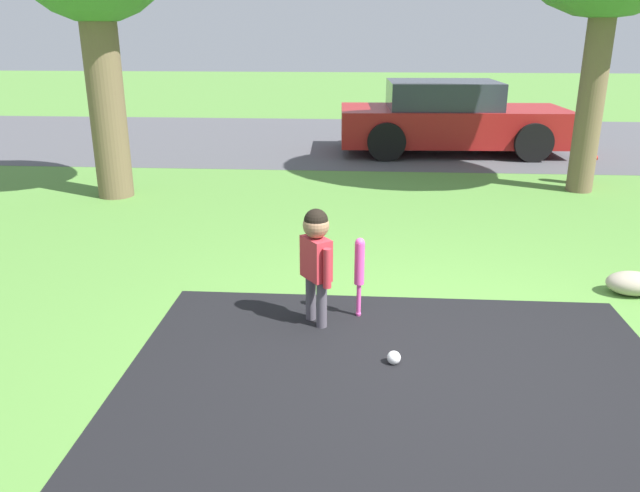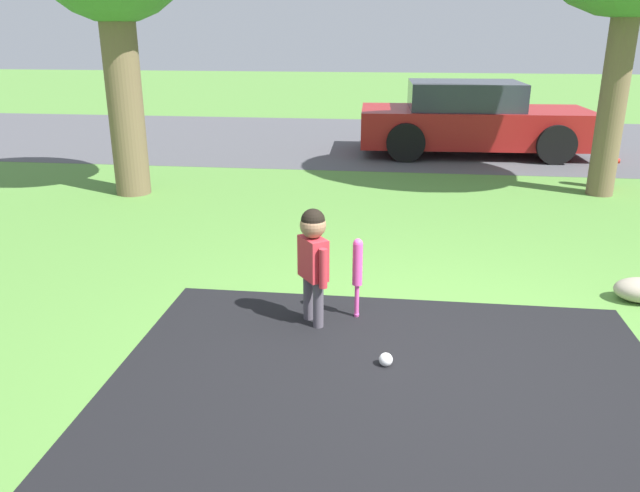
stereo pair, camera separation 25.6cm
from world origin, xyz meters
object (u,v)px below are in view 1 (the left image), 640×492
at_px(baseball_bat, 359,266).
at_px(sports_ball, 394,358).
at_px(child, 316,251).
at_px(fire_hydrant, 586,160).
at_px(parked_car, 450,119).

relative_size(baseball_bat, sports_ball, 6.94).
height_order(baseball_bat, sports_ball, baseball_bat).
bearing_deg(child, baseball_bat, 78.54).
height_order(sports_ball, fire_hydrant, fire_hydrant).
distance_m(sports_ball, parked_car, 7.83).
bearing_deg(baseball_bat, sports_ball, -71.19).
bearing_deg(parked_car, baseball_bat, -104.83).
height_order(fire_hydrant, parked_car, parked_car).
relative_size(child, baseball_bat, 1.41).
xyz_separation_m(child, sports_ball, (0.56, -0.58, -0.54)).
bearing_deg(fire_hydrant, baseball_bat, -124.50).
distance_m(baseball_bat, fire_hydrant, 5.61).
bearing_deg(sports_ball, baseball_bat, 108.81).
bearing_deg(sports_ball, parked_car, 80.57).
xyz_separation_m(baseball_bat, parked_car, (1.52, 6.98, 0.19)).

